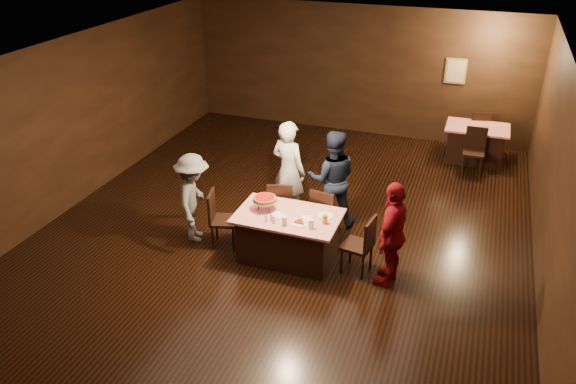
# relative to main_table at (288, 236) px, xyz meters

# --- Properties ---
(room) EXTENTS (10.00, 10.04, 3.02)m
(room) POSITION_rel_main_table_xyz_m (-0.32, 0.75, 1.75)
(room) COLOR black
(room) RESTS_ON ground
(main_table) EXTENTS (1.60, 1.00, 0.77)m
(main_table) POSITION_rel_main_table_xyz_m (0.00, 0.00, 0.00)
(main_table) COLOR #AB0B17
(main_table) RESTS_ON ground
(back_table) EXTENTS (1.30, 0.90, 0.77)m
(back_table) POSITION_rel_main_table_xyz_m (2.53, 4.90, 0.00)
(back_table) COLOR red
(back_table) RESTS_ON ground
(chair_far_left) EXTENTS (0.51, 0.51, 0.95)m
(chair_far_left) POSITION_rel_main_table_xyz_m (-0.40, 0.75, 0.09)
(chair_far_left) COLOR black
(chair_far_left) RESTS_ON ground
(chair_far_right) EXTENTS (0.49, 0.49, 0.95)m
(chair_far_right) POSITION_rel_main_table_xyz_m (0.40, 0.75, 0.09)
(chair_far_right) COLOR black
(chair_far_right) RESTS_ON ground
(chair_end_left) EXTENTS (0.51, 0.51, 0.95)m
(chair_end_left) POSITION_rel_main_table_xyz_m (-1.10, -0.00, 0.09)
(chair_end_left) COLOR black
(chair_end_left) RESTS_ON ground
(chair_end_right) EXTENTS (0.48, 0.48, 0.95)m
(chair_end_right) POSITION_rel_main_table_xyz_m (1.10, -0.00, 0.09)
(chair_end_right) COLOR black
(chair_end_right) RESTS_ON ground
(chair_back_near) EXTENTS (0.42, 0.42, 0.95)m
(chair_back_near) POSITION_rel_main_table_xyz_m (2.53, 4.20, 0.09)
(chair_back_near) COLOR black
(chair_back_near) RESTS_ON ground
(chair_back_far) EXTENTS (0.51, 0.51, 0.95)m
(chair_back_far) POSITION_rel_main_table_xyz_m (2.53, 5.50, 0.09)
(chair_back_far) COLOR black
(chair_back_far) RESTS_ON ground
(diner_white_jacket) EXTENTS (0.76, 0.61, 1.81)m
(diner_white_jacket) POSITION_rel_main_table_xyz_m (-0.43, 1.22, 0.52)
(diner_white_jacket) COLOR silver
(diner_white_jacket) RESTS_ON ground
(diner_navy_hoodie) EXTENTS (1.00, 0.88, 1.73)m
(diner_navy_hoodie) POSITION_rel_main_table_xyz_m (0.35, 1.24, 0.48)
(diner_navy_hoodie) COLOR black
(diner_navy_hoodie) RESTS_ON ground
(diner_grey_knit) EXTENTS (0.84, 1.11, 1.52)m
(diner_grey_knit) POSITION_rel_main_table_xyz_m (-1.63, 0.01, 0.38)
(diner_grey_knit) COLOR slate
(diner_grey_knit) RESTS_ON ground
(diner_red_shirt) EXTENTS (0.54, 1.01, 1.63)m
(diner_red_shirt) POSITION_rel_main_table_xyz_m (1.61, -0.08, 0.43)
(diner_red_shirt) COLOR maroon
(diner_red_shirt) RESTS_ON ground
(pizza_stand) EXTENTS (0.38, 0.38, 0.22)m
(pizza_stand) POSITION_rel_main_table_xyz_m (-0.40, 0.05, 0.57)
(pizza_stand) COLOR black
(pizza_stand) RESTS_ON main_table
(plate_with_slice) EXTENTS (0.25, 0.25, 0.06)m
(plate_with_slice) POSITION_rel_main_table_xyz_m (0.25, -0.18, 0.41)
(plate_with_slice) COLOR white
(plate_with_slice) RESTS_ON main_table
(plate_empty) EXTENTS (0.25, 0.25, 0.01)m
(plate_empty) POSITION_rel_main_table_xyz_m (0.55, 0.15, 0.39)
(plate_empty) COLOR white
(plate_empty) RESTS_ON main_table
(glass_front_left) EXTENTS (0.08, 0.08, 0.14)m
(glass_front_left) POSITION_rel_main_table_xyz_m (0.05, -0.30, 0.46)
(glass_front_left) COLOR silver
(glass_front_left) RESTS_ON main_table
(glass_front_right) EXTENTS (0.08, 0.08, 0.14)m
(glass_front_right) POSITION_rel_main_table_xyz_m (0.45, -0.25, 0.46)
(glass_front_right) COLOR silver
(glass_front_right) RESTS_ON main_table
(glass_amber) EXTENTS (0.08, 0.08, 0.14)m
(glass_amber) POSITION_rel_main_table_xyz_m (0.60, -0.05, 0.46)
(glass_amber) COLOR #BF7F26
(glass_amber) RESTS_ON main_table
(condiments) EXTENTS (0.17, 0.10, 0.09)m
(condiments) POSITION_rel_main_table_xyz_m (-0.18, -0.28, 0.43)
(condiments) COLOR silver
(condiments) RESTS_ON main_table
(napkin_center) EXTENTS (0.19, 0.19, 0.01)m
(napkin_center) POSITION_rel_main_table_xyz_m (0.30, -0.00, 0.39)
(napkin_center) COLOR white
(napkin_center) RESTS_ON main_table
(napkin_left) EXTENTS (0.21, 0.21, 0.01)m
(napkin_left) POSITION_rel_main_table_xyz_m (-0.15, -0.05, 0.39)
(napkin_left) COLOR white
(napkin_left) RESTS_ON main_table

